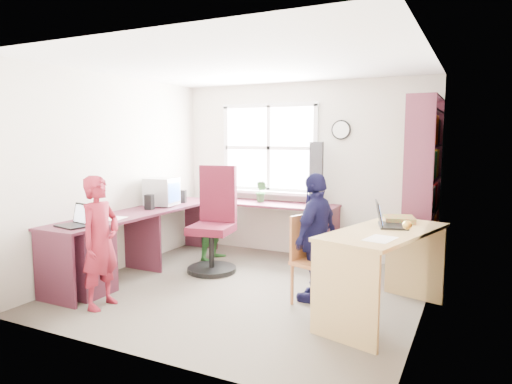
% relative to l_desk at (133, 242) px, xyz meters
% --- Properties ---
extents(room, '(3.64, 3.44, 2.44)m').
position_rel_l_desk_xyz_m(room, '(1.32, 0.38, 0.76)').
color(room, '#4E473D').
rests_on(room, ground).
extents(l_desk, '(2.38, 2.95, 0.75)m').
position_rel_l_desk_xyz_m(l_desk, '(0.00, 0.00, 0.00)').
color(l_desk, '#532131').
rests_on(l_desk, ground).
extents(right_desk, '(1.02, 1.55, 0.83)m').
position_rel_l_desk_xyz_m(right_desk, '(2.79, 0.16, 0.14)').
color(right_desk, tan).
rests_on(right_desk, ground).
extents(bookshelf, '(0.30, 1.02, 2.10)m').
position_rel_l_desk_xyz_m(bookshelf, '(2.96, 1.47, 0.55)').
color(bookshelf, '#532131').
rests_on(bookshelf, ground).
extents(swivel_chair, '(0.69, 0.69, 1.30)m').
position_rel_l_desk_xyz_m(swivel_chair, '(0.60, 0.79, 0.10)').
color(swivel_chair, black).
rests_on(swivel_chair, ground).
extents(wooden_chair, '(0.48, 0.48, 0.89)m').
position_rel_l_desk_xyz_m(wooden_chair, '(2.06, 0.24, 0.03)').
color(wooden_chair, '#B76D3D').
rests_on(wooden_chair, ground).
extents(crt_monitor, '(0.42, 0.38, 0.37)m').
position_rel_l_desk_xyz_m(crt_monitor, '(-0.23, 0.83, 0.48)').
color(crt_monitor, '#AEB0B3').
rests_on(crt_monitor, l_desk).
extents(laptop_left, '(0.37, 0.33, 0.22)m').
position_rel_l_desk_xyz_m(laptop_left, '(-0.15, -0.66, 0.35)').
color(laptop_left, black).
rests_on(laptop_left, l_desk).
extents(laptop_right, '(0.37, 0.41, 0.24)m').
position_rel_l_desk_xyz_m(laptop_right, '(2.78, 0.34, 0.42)').
color(laptop_right, black).
rests_on(laptop_right, right_desk).
extents(speaker_a, '(0.11, 0.11, 0.19)m').
position_rel_l_desk_xyz_m(speaker_a, '(-0.17, 0.51, 0.39)').
color(speaker_a, black).
rests_on(speaker_a, l_desk).
extents(speaker_b, '(0.11, 0.11, 0.18)m').
position_rel_l_desk_xyz_m(speaker_b, '(-0.14, 1.18, 0.38)').
color(speaker_b, black).
rests_on(speaker_b, l_desk).
extents(cd_tower, '(0.19, 0.18, 0.84)m').
position_rel_l_desk_xyz_m(cd_tower, '(1.58, 1.81, 0.72)').
color(cd_tower, black).
rests_on(cd_tower, l_desk).
extents(game_box, '(0.35, 0.35, 0.06)m').
position_rel_l_desk_xyz_m(game_box, '(2.84, 0.61, 0.40)').
color(game_box, red).
rests_on(game_box, right_desk).
extents(paper_a, '(0.24, 0.30, 0.00)m').
position_rel_l_desk_xyz_m(paper_a, '(-0.11, -0.17, 0.30)').
color(paper_a, white).
rests_on(paper_a, l_desk).
extents(paper_b, '(0.26, 0.33, 0.00)m').
position_rel_l_desk_xyz_m(paper_b, '(2.82, -0.23, 0.37)').
color(paper_b, white).
rests_on(paper_b, right_desk).
extents(potted_plant, '(0.20, 0.18, 0.30)m').
position_rel_l_desk_xyz_m(potted_plant, '(0.82, 1.70, 0.45)').
color(potted_plant, '#28662E').
rests_on(potted_plant, l_desk).
extents(person_red, '(0.34, 0.49, 1.29)m').
position_rel_l_desk_xyz_m(person_red, '(0.26, -0.76, 0.19)').
color(person_red, maroon).
rests_on(person_red, ground).
extents(person_green, '(0.46, 0.57, 1.11)m').
position_rel_l_desk_xyz_m(person_green, '(0.38, 1.24, 0.10)').
color(person_green, '#2D702C').
rests_on(person_green, ground).
extents(person_navy, '(0.42, 0.80, 1.31)m').
position_rel_l_desk_xyz_m(person_navy, '(2.08, 0.34, 0.20)').
color(person_navy, '#131238').
rests_on(person_navy, ground).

